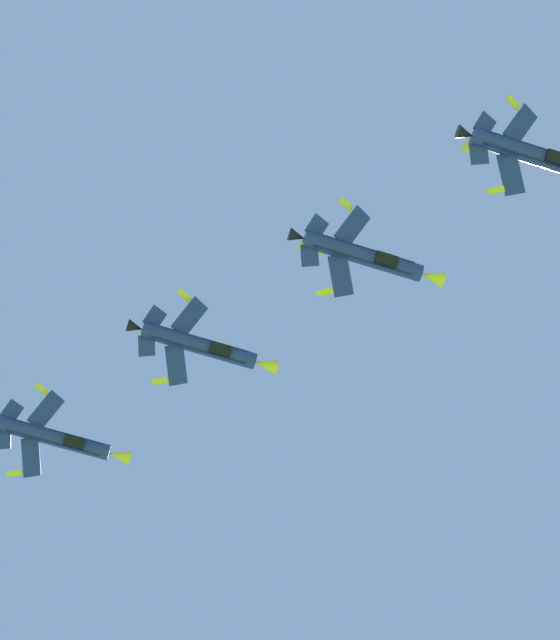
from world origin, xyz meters
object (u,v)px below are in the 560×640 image
fighter_jet_left_wing (535,156)px  fighter_jet_right_outer (57,439)px  fighter_jet_right_wing (366,257)px  fighter_jet_left_outer (202,346)px

fighter_jet_left_wing → fighter_jet_right_outer: (-26.14, 50.73, 1.80)m
fighter_jet_right_wing → fighter_jet_left_outer: (-9.16, 16.93, 1.64)m
fighter_jet_left_outer → fighter_jet_right_outer: (-8.19, 17.37, 0.77)m
fighter_jet_left_outer → fighter_jet_right_outer: 19.22m
fighter_jet_left_outer → fighter_jet_right_outer: fighter_jet_right_outer is taller
fighter_jet_left_wing → fighter_jet_right_wing: size_ratio=1.00×
fighter_jet_left_wing → fighter_jet_left_outer: bearing=-139.2°
fighter_jet_right_wing → fighter_jet_left_wing: bearing=40.6°
fighter_jet_left_outer → fighter_jet_right_wing: bearing=40.9°
fighter_jet_left_wing → fighter_jet_left_outer: fighter_jet_left_outer is taller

